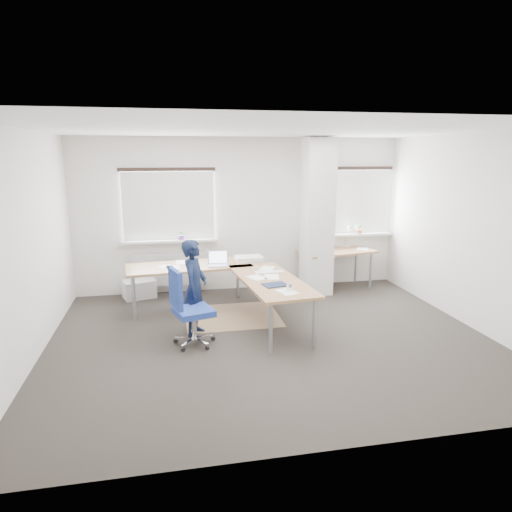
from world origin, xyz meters
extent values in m
plane|color=#2A2622|center=(0.00, 0.00, 0.00)|extent=(6.00, 6.00, 0.00)
cube|color=silver|center=(0.00, 2.50, 1.40)|extent=(6.00, 0.04, 2.80)
cube|color=silver|center=(0.00, -2.50, 1.40)|extent=(6.00, 0.04, 2.80)
cube|color=silver|center=(-3.00, 0.00, 1.40)|extent=(0.04, 5.00, 2.80)
cube|color=silver|center=(3.00, 0.00, 1.40)|extent=(0.04, 5.00, 2.80)
cube|color=white|center=(0.00, 0.00, 2.80)|extent=(6.00, 5.00, 0.04)
cube|color=silver|center=(1.30, 1.95, 1.39)|extent=(0.50, 0.50, 2.78)
cube|color=white|center=(-1.30, 2.47, 1.60)|extent=(1.60, 0.04, 1.20)
cube|color=white|center=(-1.30, 2.43, 1.60)|extent=(1.60, 0.02, 1.20)
cube|color=white|center=(-1.30, 2.40, 0.98)|extent=(1.70, 0.20, 0.04)
cube|color=white|center=(2.30, 2.47, 1.60)|extent=(1.20, 0.04, 1.20)
cube|color=white|center=(2.30, 2.43, 1.60)|extent=(1.20, 0.02, 1.20)
cube|color=white|center=(2.30, 2.40, 0.98)|extent=(1.30, 0.20, 0.04)
cube|color=silver|center=(-1.30, 2.42, 0.45)|extent=(1.40, 0.10, 0.60)
cylinder|color=#7A408E|center=(-1.10, 2.38, 1.04)|extent=(0.12, 0.12, 0.08)
imported|color=#286529|center=(-1.10, 2.38, 1.08)|extent=(0.09, 0.06, 0.17)
cylinder|color=#AE6C42|center=(2.30, 2.38, 1.04)|extent=(0.12, 0.12, 0.08)
imported|color=#286529|center=(2.30, 2.38, 1.08)|extent=(0.09, 0.07, 0.17)
cube|color=#8D6C4D|center=(-0.40, 0.97, 0.00)|extent=(1.46, 1.24, 0.01)
cube|color=white|center=(-1.88, 2.25, 0.16)|extent=(0.62, 0.52, 0.32)
cube|color=#8B603C|center=(-1.02, 1.52, 0.71)|extent=(2.07, 0.99, 0.04)
cube|color=#8B603C|center=(0.09, 0.43, 0.71)|extent=(0.99, 2.07, 0.04)
cylinder|color=#98989D|center=(-1.89, 1.13, 0.34)|extent=(0.05, 0.05, 0.69)
cylinder|color=#98989D|center=(-1.95, 1.73, 0.34)|extent=(0.05, 0.05, 0.69)
cylinder|color=#98989D|center=(-0.16, 1.91, 0.34)|extent=(0.05, 0.05, 0.69)
cylinder|color=#98989D|center=(-0.12, -0.50, 0.34)|extent=(0.05, 0.05, 0.69)
cylinder|color=#98989D|center=(0.48, -0.44, 0.34)|extent=(0.05, 0.05, 0.69)
cylinder|color=#98989D|center=(0.30, 1.35, 0.34)|extent=(0.05, 0.05, 0.69)
cube|color=#B7B7BC|center=(-0.55, 1.38, 0.74)|extent=(0.34, 0.25, 0.01)
cube|color=#B7B7BC|center=(-0.55, 1.50, 0.85)|extent=(0.33, 0.06, 0.22)
cube|color=silver|center=(-0.55, 1.50, 0.85)|extent=(0.29, 0.05, 0.19)
cube|color=white|center=(0.16, 0.79, 0.74)|extent=(0.44, 0.16, 0.02)
cube|color=#16203D|center=(0.08, 0.10, 0.74)|extent=(0.36, 0.30, 0.01)
cube|color=silver|center=(0.00, 1.67, 0.77)|extent=(0.47, 0.34, 0.07)
imported|color=white|center=(-0.02, 0.95, 0.76)|extent=(0.08, 0.08, 0.07)
cylinder|color=silver|center=(0.21, -0.17, 0.78)|extent=(0.07, 0.07, 0.10)
cube|color=#8B603C|center=(1.78, 2.15, 0.71)|extent=(1.50, 0.93, 0.04)
cylinder|color=#98989D|center=(1.23, 1.80, 0.34)|extent=(0.05, 0.05, 0.69)
cylinder|color=#98989D|center=(2.41, 2.01, 0.34)|extent=(0.05, 0.05, 0.69)
cylinder|color=#98989D|center=(1.14, 2.29, 0.34)|extent=(0.05, 0.05, 0.69)
cylinder|color=#98989D|center=(2.33, 2.50, 0.34)|extent=(0.05, 0.05, 0.69)
cube|color=#B7B7BC|center=(1.43, 2.15, 0.74)|extent=(0.40, 0.38, 0.01)
cube|color=#B7B7BC|center=(1.36, 2.25, 0.85)|extent=(0.30, 0.22, 0.22)
cube|color=silver|center=(1.36, 2.25, 0.85)|extent=(0.26, 0.19, 0.19)
cylinder|color=silver|center=(2.09, 2.43, 0.74)|extent=(0.10, 0.10, 0.02)
cylinder|color=silver|center=(2.09, 2.43, 0.93)|extent=(0.02, 0.16, 0.38)
cylinder|color=silver|center=(2.09, 2.31, 1.15)|extent=(0.02, 0.29, 0.13)
cone|color=silver|center=(2.09, 2.17, 1.13)|extent=(0.14, 0.16, 0.17)
cube|color=navy|center=(-1.05, -0.01, 0.47)|extent=(0.58, 0.58, 0.08)
cube|color=navy|center=(-1.27, -0.08, 0.81)|extent=(0.17, 0.41, 0.51)
cylinder|color=silver|center=(-1.05, -0.01, 0.27)|extent=(0.06, 0.06, 0.34)
cylinder|color=black|center=(-0.80, 0.06, 0.04)|extent=(0.07, 0.05, 0.06)
cylinder|color=black|center=(-1.04, 0.25, 0.04)|extent=(0.03, 0.06, 0.06)
cylinder|color=black|center=(-1.30, 0.08, 0.04)|extent=(0.07, 0.05, 0.06)
cylinder|color=black|center=(-1.21, -0.22, 0.04)|extent=(0.06, 0.07, 0.06)
cylinder|color=black|center=(-0.90, -0.23, 0.04)|extent=(0.06, 0.07, 0.06)
imported|color=black|center=(-1.01, 0.35, 0.68)|extent=(0.48, 0.58, 1.37)
camera|label=1|loc=(-1.35, -5.78, 2.50)|focal=32.00mm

